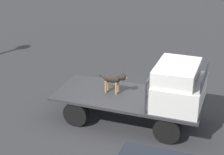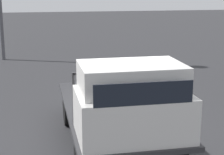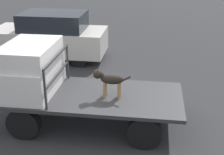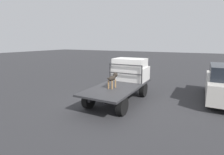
% 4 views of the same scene
% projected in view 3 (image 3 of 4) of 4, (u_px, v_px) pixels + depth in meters
% --- Properties ---
extents(ground_plane, '(80.00, 80.00, 0.00)m').
position_uv_depth(ground_plane, '(90.00, 123.00, 7.29)').
color(ground_plane, '#2D2D30').
extents(flatbed_truck, '(4.14, 1.82, 0.77)m').
position_uv_depth(flatbed_truck, '(90.00, 102.00, 7.07)').
color(flatbed_truck, black).
rests_on(flatbed_truck, ground).
extents(truck_cab, '(1.24, 1.70, 1.11)m').
position_uv_depth(truck_cab, '(29.00, 69.00, 6.96)').
color(truck_cab, silver).
rests_on(truck_cab, flatbed_truck).
extents(truck_headboard, '(0.04, 1.70, 0.87)m').
position_uv_depth(truck_headboard, '(57.00, 68.00, 6.86)').
color(truck_headboard, '#2D2D30').
rests_on(truck_headboard, flatbed_truck).
extents(dog, '(0.86, 0.23, 0.66)m').
position_uv_depth(dog, '(108.00, 79.00, 6.71)').
color(dog, '#9E7547').
rests_on(dog, flatbed_truck).
extents(parked_sedan, '(4.06, 1.72, 1.69)m').
position_uv_depth(parked_sedan, '(50.00, 36.00, 11.26)').
color(parked_sedan, black).
rests_on(parked_sedan, ground).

